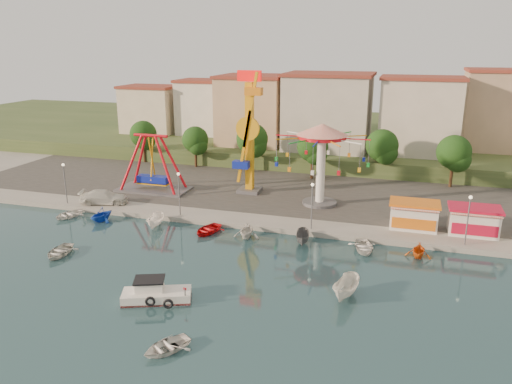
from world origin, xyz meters
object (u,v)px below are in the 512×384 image
at_px(cabin_motorboat, 155,294).
at_px(van, 104,197).
at_px(rowboat_a, 59,251).
at_px(wave_swinger, 322,146).
at_px(pirate_ship_ride, 152,164).
at_px(skiff, 346,288).
at_px(kamikaze_tower, 250,135).

height_order(cabin_motorboat, van, van).
height_order(rowboat_a, van, van).
height_order(wave_swinger, rowboat_a, wave_swinger).
distance_m(pirate_ship_ride, skiff, 37.21).
distance_m(wave_swinger, skiff, 24.64).
height_order(kamikaze_tower, rowboat_a, kamikaze_tower).
bearing_deg(cabin_motorboat, wave_swinger, 50.70).
xyz_separation_m(kamikaze_tower, wave_swinger, (10.16, -2.41, -0.41)).
height_order(wave_swinger, van, wave_swinger).
bearing_deg(kamikaze_tower, skiff, -56.87).
distance_m(pirate_ship_ride, van, 8.48).
distance_m(wave_swinger, van, 28.57).
relative_size(skiff, van, 0.72).
distance_m(kamikaze_tower, van, 20.66).
height_order(pirate_ship_ride, kamikaze_tower, kamikaze_tower).
bearing_deg(van, kamikaze_tower, -75.10).
xyz_separation_m(wave_swinger, rowboat_a, (-22.47, -22.28, -7.79)).
bearing_deg(cabin_motorboat, skiff, -3.12).
bearing_deg(skiff, cabin_motorboat, -149.70).
relative_size(pirate_ship_ride, skiff, 2.30).
xyz_separation_m(kamikaze_tower, cabin_motorboat, (1.30, -30.13, -8.08)).
bearing_deg(wave_swinger, kamikaze_tower, 166.66).
bearing_deg(pirate_ship_ride, wave_swinger, 1.21).
bearing_deg(rowboat_a, kamikaze_tower, 55.34).
relative_size(pirate_ship_ride, cabin_motorboat, 1.67).
height_order(pirate_ship_ride, rowboat_a, pirate_ship_ride).
bearing_deg(skiff, rowboat_a, -168.99).
distance_m(wave_swinger, rowboat_a, 32.59).
bearing_deg(cabin_motorboat, van, 110.16).
bearing_deg(rowboat_a, skiff, -8.96).
height_order(cabin_motorboat, rowboat_a, cabin_motorboat).
xyz_separation_m(wave_swinger, cabin_motorboat, (-8.86, -27.72, -7.67)).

